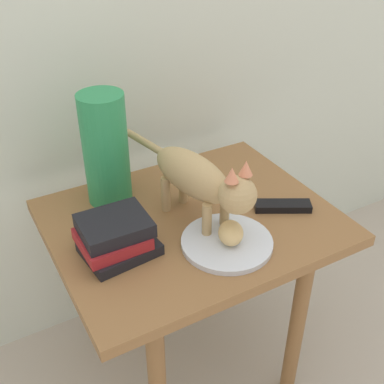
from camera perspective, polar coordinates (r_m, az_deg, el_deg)
name	(u,v)px	position (r m, az deg, el deg)	size (l,w,h in m)	color
ground_plane	(192,366)	(1.72, 0.00, -19.61)	(6.00, 6.00, 0.00)	#B2A899
side_table	(192,245)	(1.34, 0.00, -6.24)	(0.72, 0.58, 0.61)	olive
plate	(227,242)	(1.19, 4.08, -5.89)	(0.22, 0.22, 0.01)	silver
bread_roll	(231,233)	(1.17, 4.54, -4.77)	(0.08, 0.06, 0.05)	#E0BC7A
cat	(201,179)	(1.19, 1.09, 1.50)	(0.15, 0.47, 0.23)	tan
book_stack	(115,237)	(1.16, -8.92, -5.19)	(0.18, 0.15, 0.09)	black
green_vase	(106,150)	(1.30, -10.03, 4.90)	(0.12, 0.12, 0.31)	#288C51
tv_remote	(283,206)	(1.33, 10.53, -1.61)	(0.15, 0.04, 0.02)	black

